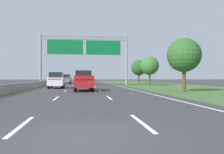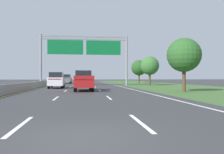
# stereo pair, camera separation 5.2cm
# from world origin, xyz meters

# --- Properties ---
(ground_plane) EXTENTS (220.00, 220.00, 0.00)m
(ground_plane) POSITION_xyz_m (0.00, 35.00, 0.00)
(ground_plane) COLOR #333335
(lane_striping) EXTENTS (11.96, 106.00, 0.01)m
(lane_striping) POSITION_xyz_m (0.00, 34.54, 0.00)
(lane_striping) COLOR white
(lane_striping) RESTS_ON ground
(grass_verge_right) EXTENTS (14.00, 110.00, 0.02)m
(grass_verge_right) POSITION_xyz_m (13.95, 35.00, 0.01)
(grass_verge_right) COLOR #3D602D
(grass_verge_right) RESTS_ON ground
(median_barrier_concrete) EXTENTS (0.60, 110.00, 0.85)m
(median_barrier_concrete) POSITION_xyz_m (-6.60, 35.00, 0.35)
(median_barrier_concrete) COLOR gray
(median_barrier_concrete) RESTS_ON ground
(overhead_sign_gantry) EXTENTS (15.06, 0.42, 8.72)m
(overhead_sign_gantry) POSITION_xyz_m (0.30, 33.90, 6.22)
(overhead_sign_gantry) COLOR gray
(overhead_sign_gantry) RESTS_ON ground
(pickup_truck_red) EXTENTS (2.11, 5.44, 2.20)m
(pickup_truck_red) POSITION_xyz_m (0.06, 19.23, 1.07)
(pickup_truck_red) COLOR maroon
(pickup_truck_red) RESTS_ON ground
(car_grey_left_lane_suv) EXTENTS (2.03, 4.75, 2.11)m
(car_grey_left_lane_suv) POSITION_xyz_m (-3.73, 48.24, 1.10)
(car_grey_left_lane_suv) COLOR slate
(car_grey_left_lane_suv) RESTS_ON ground
(car_white_left_lane_suv) EXTENTS (1.96, 4.73, 2.11)m
(car_white_left_lane_suv) POSITION_xyz_m (-3.48, 25.51, 1.10)
(car_white_left_lane_suv) COLOR silver
(car_white_left_lane_suv) RESTS_ON ground
(car_navy_centre_lane_sedan) EXTENTS (1.85, 4.41, 1.57)m
(car_navy_centre_lane_sedan) POSITION_xyz_m (-0.08, 44.45, 0.82)
(car_navy_centre_lane_sedan) COLOR #161E47
(car_navy_centre_lane_sedan) RESTS_ON ground
(roadside_tree_near) EXTENTS (3.40, 3.40, 5.39)m
(roadside_tree_near) POSITION_xyz_m (10.04, 16.08, 3.67)
(roadside_tree_near) COLOR #4C3823
(roadside_tree_near) RESTS_ON ground
(roadside_tree_mid) EXTENTS (3.31, 3.31, 5.18)m
(roadside_tree_mid) POSITION_xyz_m (11.75, 33.63, 3.50)
(roadside_tree_mid) COLOR #4C3823
(roadside_tree_mid) RESTS_ON ground
(roadside_tree_far) EXTENTS (3.78, 3.78, 5.69)m
(roadside_tree_far) POSITION_xyz_m (13.64, 48.99, 3.79)
(roadside_tree_far) COLOR #4C3823
(roadside_tree_far) RESTS_ON ground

